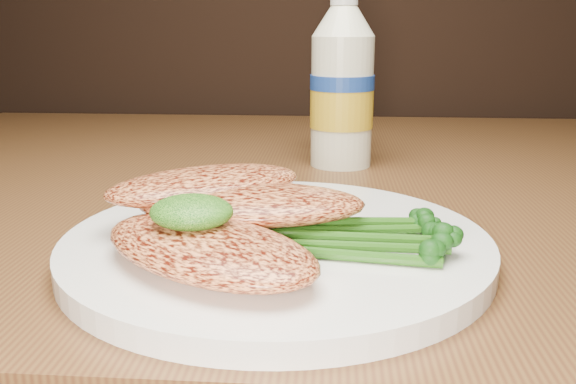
{
  "coord_description": "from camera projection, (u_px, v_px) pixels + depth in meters",
  "views": [
    {
      "loc": [
        -0.02,
        0.42,
        0.9
      ],
      "look_at": [
        -0.05,
        0.82,
        0.79
      ],
      "focal_mm": 37.86,
      "sensor_mm": 36.0,
      "label": 1
    }
  ],
  "objects": [
    {
      "name": "plate",
      "position": [
        277.0,
        245.0,
        0.41
      ],
      "size": [
        0.29,
        0.29,
        0.01
      ],
      "primitive_type": "cylinder",
      "color": "white",
      "rests_on": "dining_table"
    },
    {
      "name": "chicken_front",
      "position": [
        208.0,
        248.0,
        0.35
      ],
      "size": [
        0.17,
        0.16,
        0.02
      ],
      "primitive_type": "ellipsoid",
      "rotation": [
        0.0,
        0.0,
        -0.62
      ],
      "color": "#F58B4E",
      "rests_on": "plate"
    },
    {
      "name": "chicken_mid",
      "position": [
        252.0,
        204.0,
        0.41
      ],
      "size": [
        0.16,
        0.08,
        0.02
      ],
      "primitive_type": "ellipsoid",
      "rotation": [
        0.0,
        0.0,
        0.05
      ],
      "color": "#F58B4E",
      "rests_on": "plate"
    },
    {
      "name": "chicken_back",
      "position": [
        206.0,
        185.0,
        0.43
      ],
      "size": [
        0.16,
        0.14,
        0.02
      ],
      "primitive_type": "ellipsoid",
      "rotation": [
        0.0,
        0.0,
        0.58
      ],
      "color": "#F58B4E",
      "rests_on": "plate"
    },
    {
      "name": "pesto_front",
      "position": [
        192.0,
        212.0,
        0.36
      ],
      "size": [
        0.06,
        0.06,
        0.02
      ],
      "primitive_type": "ellipsoid",
      "rotation": [
        0.0,
        0.0,
        -0.23
      ],
      "color": "#083609",
      "rests_on": "chicken_front"
    },
    {
      "name": "broccolini_bundle",
      "position": [
        352.0,
        229.0,
        0.39
      ],
      "size": [
        0.16,
        0.14,
        0.02
      ],
      "primitive_type": null,
      "rotation": [
        0.0,
        0.0,
        -0.32
      ],
      "color": "#225312",
      "rests_on": "plate"
    },
    {
      "name": "mayo_bottle",
      "position": [
        342.0,
        76.0,
        0.65
      ],
      "size": [
        0.08,
        0.08,
        0.19
      ],
      "primitive_type": null,
      "rotation": [
        0.0,
        0.0,
        0.18
      ],
      "color": "#EEEBCA",
      "rests_on": "dining_table"
    },
    {
      "name": "pepper_grinder",
      "position": [
        333.0,
        109.0,
        0.74
      ],
      "size": [
        0.04,
        0.04,
        0.1
      ],
      "primitive_type": null,
      "rotation": [
        0.0,
        0.0,
        0.01
      ],
      "color": "black",
      "rests_on": "dining_table"
    }
  ]
}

